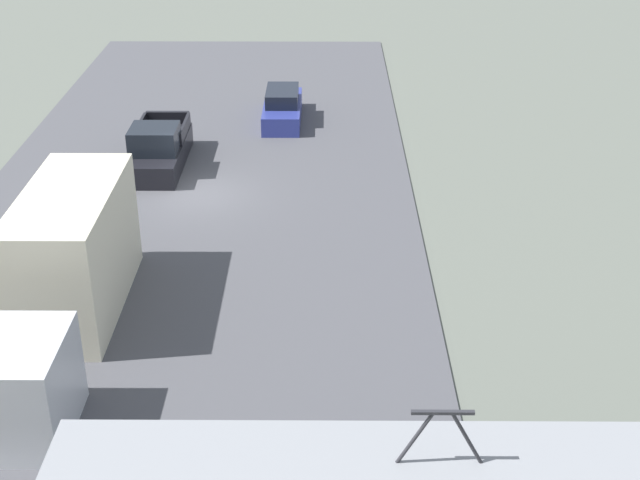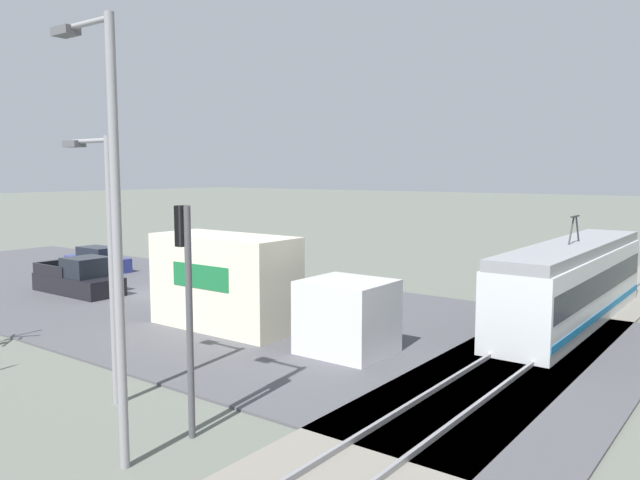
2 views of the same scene
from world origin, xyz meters
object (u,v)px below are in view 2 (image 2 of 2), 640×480
pickup_truck (79,279)px  street_lamp_near_crossing (111,217)px  box_truck (251,289)px  sedan_car_0 (98,261)px  traffic_light_pole (187,290)px  light_rail_tram (572,283)px  street_lamp_mid_block (107,249)px

pickup_truck → street_lamp_near_crossing: bearing=60.1°
box_truck → pickup_truck: 12.59m
pickup_truck → sedan_car_0: size_ratio=1.12×
traffic_light_pole → sedan_car_0: bearing=-119.2°
pickup_truck → traffic_light_pole: (8.30, 17.82, 2.76)m
light_rail_tram → traffic_light_pole: traffic_light_pole is taller
light_rail_tram → traffic_light_pole: bearing=-13.4°
street_lamp_near_crossing → light_rail_tram: bearing=167.6°
street_lamp_near_crossing → street_lamp_mid_block: size_ratio=1.30×
pickup_truck → box_truck: bearing=87.6°
light_rail_tram → box_truck: bearing=-44.9°
box_truck → pickup_truck: size_ratio=1.95×
pickup_truck → street_lamp_near_crossing: street_lamp_near_crossing is taller
traffic_light_pole → street_lamp_mid_block: 3.53m
box_truck → traffic_light_pole: bearing=34.1°
pickup_truck → street_lamp_mid_block: size_ratio=0.74×
pickup_truck → street_lamp_near_crossing: size_ratio=0.57×
traffic_light_pole → light_rail_tram: bearing=166.6°
sedan_car_0 → traffic_light_pole: bearing=60.8°
box_truck → sedan_car_0: bearing=-106.4°
pickup_truck → light_rail_tram: bearing=112.1°
sedan_car_0 → street_lamp_mid_block: bearing=57.3°
traffic_light_pole → pickup_truck: bearing=-115.0°
light_rail_tram → street_lamp_near_crossing: (19.10, -4.22, 3.69)m
light_rail_tram → box_truck: 13.31m
light_rail_tram → sedan_car_0: size_ratio=2.97×
street_lamp_near_crossing → pickup_truck: bearing=-119.9°
light_rail_tram → traffic_light_pole: size_ratio=2.55×
traffic_light_pole → street_lamp_mid_block: street_lamp_mid_block is taller
box_truck → street_lamp_mid_block: size_ratio=1.44×
pickup_truck → street_lamp_mid_block: (8.06, 14.36, 3.43)m
light_rail_tram → sedan_car_0: 27.97m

